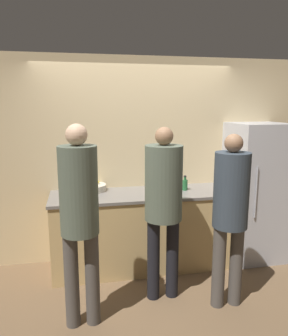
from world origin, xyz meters
TOP-DOWN VIEW (x-y plane):
  - ground_plane at (0.00, 0.00)m, footprint 14.00×14.00m
  - wall_back at (0.00, 0.75)m, footprint 5.20×0.06m
  - counter at (0.00, 0.40)m, footprint 2.16×0.73m
  - refrigerator at (1.54, 0.38)m, footprint 0.69×0.72m
  - person_left at (-0.73, -0.61)m, footprint 0.34×0.34m
  - person_center at (0.10, -0.33)m, footprint 0.38×0.38m
  - person_right at (0.70, -0.59)m, footprint 0.34×0.34m
  - fruit_bowl at (-0.58, 0.61)m, footprint 0.37×0.37m
  - utensil_crock at (0.49, 0.66)m, footprint 0.12×0.12m
  - bottle_red at (0.97, 0.13)m, footprint 0.06×0.06m
  - bottle_green at (0.57, 0.40)m, footprint 0.07×0.07m
  - cup_yellow at (0.27, 0.56)m, footprint 0.08×0.08m

SIDE VIEW (x-z plane):
  - ground_plane at x=0.00m, z-range 0.00..0.00m
  - counter at x=0.00m, z-range 0.00..0.95m
  - refrigerator at x=1.54m, z-range 0.00..1.78m
  - fruit_bowl at x=-0.58m, z-range 0.93..1.05m
  - cup_yellow at x=0.27m, z-range 0.95..1.04m
  - utensil_crock at x=0.49m, z-range 0.87..1.18m
  - bottle_green at x=0.57m, z-range 0.93..1.12m
  - person_right at x=0.70m, z-range 0.16..1.90m
  - bottle_red at x=0.97m, z-range 0.93..1.15m
  - person_center at x=0.10m, z-range 0.19..1.99m
  - person_left at x=-0.73m, z-range 0.17..2.02m
  - wall_back at x=0.00m, z-range 0.00..2.60m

